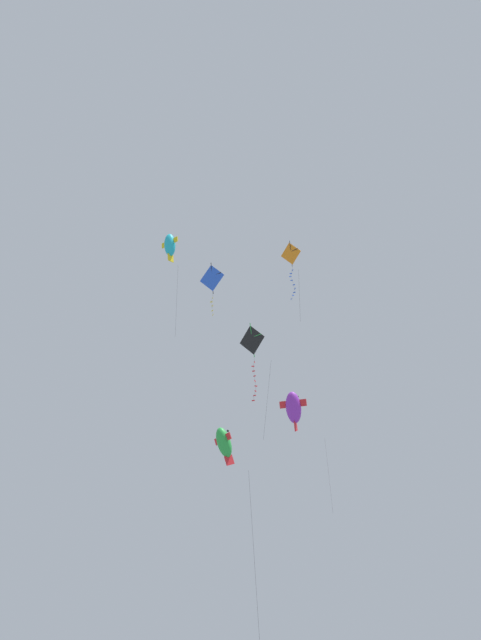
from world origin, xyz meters
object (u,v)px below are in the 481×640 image
Objects in this scene: kite_diamond_near_right at (252,342)px; kite_fish_far_centre at (224,443)px; kite_diamond_upper_right at (212,278)px; kite_fish_highest at (170,245)px; kite_diamond_near_left at (291,255)px; kite_fish_mid_left at (294,408)px.

kite_fish_far_centre is at bearing -82.33° from kite_diamond_near_right.
kite_fish_highest is (2.78, -0.90, 2.28)m from kite_diamond_upper_right.
kite_fish_highest is at bearing -162.59° from kite_diamond_near_left.
kite_diamond_near_left is 0.77× the size of kite_fish_highest.
kite_fish_mid_left is (-0.51, -1.18, -10.60)m from kite_diamond_near_left.
kite_diamond_upper_right reaches higher than kite_fish_mid_left.
kite_diamond_near_left reaches higher than kite_fish_far_centre.
kite_fish_far_centre is (8.35, 6.64, -5.47)m from kite_fish_mid_left.
kite_diamond_near_right is (-0.94, 3.69, -6.07)m from kite_diamond_upper_right.
kite_fish_highest is 10.24m from kite_diamond_near_right.
kite_diamond_upper_right is 0.47× the size of kite_fish_mid_left.
kite_fish_far_centre is at bearing -95.76° from kite_fish_mid_left.
kite_diamond_near_left is 8.29m from kite_fish_highest.
kite_diamond_near_right is at bearing 129.90° from kite_fish_far_centre.
kite_diamond_near_left is 9.04m from kite_diamond_near_right.
kite_fish_mid_left is 11.99m from kite_fish_far_centre.
kite_diamond_near_right is (3.88, 1.31, -8.06)m from kite_diamond_near_left.
kite_fish_mid_left is at bearing 80.88° from kite_diamond_near_right.
kite_fish_mid_left is 5.65m from kite_diamond_near_right.
kite_diamond_upper_right is 0.41× the size of kite_fish_far_centre.
kite_diamond_upper_right is 16.40m from kite_fish_far_centre.
kite_fish_far_centre is (3.02, 7.85, -14.08)m from kite_diamond_upper_right.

